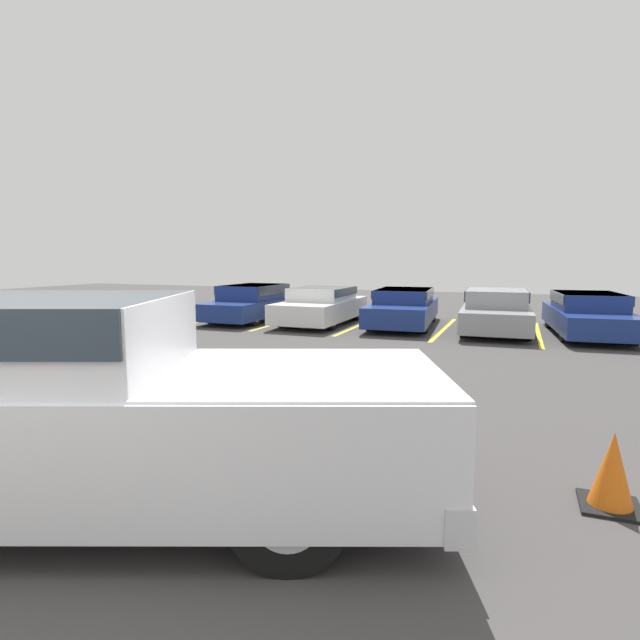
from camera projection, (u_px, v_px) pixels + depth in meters
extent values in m
plane|color=#423F3F|center=(29.00, 568.00, 3.45)|extent=(60.00, 60.00, 0.00)
cube|color=yellow|center=(222.00, 318.00, 17.93)|extent=(0.12, 5.18, 0.01)
cube|color=yellow|center=(288.00, 321.00, 16.96)|extent=(0.12, 5.18, 0.01)
cube|color=yellow|center=(361.00, 325.00, 16.00)|extent=(0.12, 5.18, 0.01)
cube|color=yellow|center=(444.00, 329.00, 15.04)|extent=(0.12, 5.18, 0.01)
cube|color=yellow|center=(538.00, 334.00, 14.08)|extent=(0.12, 5.18, 0.01)
cube|color=silver|center=(78.00, 427.00, 4.18)|extent=(6.33, 4.04, 0.95)
cube|color=silver|center=(36.00, 335.00, 4.08)|extent=(2.68, 2.47, 0.61)
cube|color=#2D3842|center=(35.00, 318.00, 4.06)|extent=(2.66, 2.50, 0.34)
cube|color=silver|center=(305.00, 377.00, 4.12)|extent=(2.77, 2.56, 0.13)
cube|color=silver|center=(428.00, 467.00, 4.21)|extent=(0.92, 1.92, 0.28)
cylinder|color=black|center=(299.00, 429.00, 5.01)|extent=(0.88, 0.58, 0.83)
cylinder|color=#ADADB2|center=(299.00, 429.00, 5.01)|extent=(0.54, 0.45, 0.46)
cylinder|color=black|center=(289.00, 510.00, 3.41)|extent=(0.88, 0.58, 0.83)
cylinder|color=#ADADB2|center=(289.00, 510.00, 3.41)|extent=(0.54, 0.45, 0.46)
cube|color=navy|center=(253.00, 307.00, 17.20)|extent=(1.89, 4.68, 0.55)
cube|color=navy|center=(254.00, 292.00, 17.22)|extent=(1.63, 2.44, 0.49)
cube|color=#2D3842|center=(254.00, 289.00, 17.21)|extent=(1.70, 2.40, 0.30)
cylinder|color=black|center=(254.00, 316.00, 15.69)|extent=(0.23, 0.61, 0.60)
cylinder|color=#ADADB2|center=(254.00, 316.00, 15.69)|extent=(0.24, 0.34, 0.33)
cylinder|color=black|center=(212.00, 314.00, 16.24)|extent=(0.23, 0.61, 0.60)
cylinder|color=#ADADB2|center=(212.00, 314.00, 16.24)|extent=(0.24, 0.34, 0.33)
cylinder|color=black|center=(289.00, 308.00, 18.20)|extent=(0.23, 0.61, 0.60)
cylinder|color=#ADADB2|center=(289.00, 308.00, 18.20)|extent=(0.24, 0.34, 0.33)
cylinder|color=black|center=(252.00, 307.00, 18.75)|extent=(0.23, 0.61, 0.60)
cylinder|color=#ADADB2|center=(252.00, 307.00, 18.75)|extent=(0.24, 0.34, 0.33)
cube|color=silver|center=(321.00, 309.00, 16.21)|extent=(1.90, 4.43, 0.60)
cube|color=silver|center=(322.00, 294.00, 16.23)|extent=(1.65, 2.31, 0.41)
cube|color=#2D3842|center=(322.00, 291.00, 16.22)|extent=(1.73, 2.27, 0.25)
cylinder|color=black|center=(331.00, 320.00, 14.76)|extent=(0.21, 0.61, 0.61)
cylinder|color=#ADADB2|center=(331.00, 320.00, 14.76)|extent=(0.22, 0.34, 0.34)
cylinder|color=black|center=(282.00, 318.00, 15.33)|extent=(0.21, 0.61, 0.61)
cylinder|color=#ADADB2|center=(282.00, 318.00, 15.33)|extent=(0.22, 0.34, 0.34)
cylinder|color=black|center=(356.00, 311.00, 17.13)|extent=(0.21, 0.61, 0.61)
cylinder|color=#ADADB2|center=(356.00, 311.00, 17.13)|extent=(0.22, 0.34, 0.34)
cylinder|color=black|center=(313.00, 310.00, 17.70)|extent=(0.21, 0.61, 0.61)
cylinder|color=#ADADB2|center=(313.00, 310.00, 17.70)|extent=(0.22, 0.34, 0.34)
cube|color=navy|center=(403.00, 311.00, 15.68)|extent=(2.14, 4.85, 0.59)
cube|color=navy|center=(404.00, 295.00, 15.71)|extent=(1.76, 2.57, 0.41)
cube|color=#2D3842|center=(404.00, 293.00, 15.70)|extent=(1.82, 2.53, 0.24)
cylinder|color=black|center=(424.00, 322.00, 14.17)|extent=(0.27, 0.64, 0.62)
cylinder|color=#ADADB2|center=(424.00, 322.00, 14.17)|extent=(0.26, 0.36, 0.34)
cylinder|color=black|center=(371.00, 320.00, 14.63)|extent=(0.27, 0.64, 0.62)
cylinder|color=#ADADB2|center=(371.00, 320.00, 14.63)|extent=(0.26, 0.36, 0.34)
cylinder|color=black|center=(432.00, 312.00, 16.77)|extent=(0.27, 0.64, 0.62)
cylinder|color=#ADADB2|center=(432.00, 312.00, 16.77)|extent=(0.26, 0.36, 0.34)
cylinder|color=black|center=(387.00, 311.00, 17.22)|extent=(0.27, 0.64, 0.62)
cylinder|color=#ADADB2|center=(387.00, 311.00, 17.22)|extent=(0.26, 0.36, 0.34)
cube|color=gray|center=(495.00, 316.00, 14.36)|extent=(2.01, 4.44, 0.57)
cube|color=gray|center=(496.00, 298.00, 14.38)|extent=(1.70, 2.34, 0.48)
cube|color=#2D3842|center=(496.00, 295.00, 14.36)|extent=(1.77, 2.30, 0.29)
cylinder|color=black|center=(528.00, 328.00, 12.93)|extent=(0.24, 0.64, 0.64)
cylinder|color=#ADADB2|center=(528.00, 328.00, 12.93)|extent=(0.23, 0.36, 0.35)
cylinder|color=black|center=(464.00, 326.00, 13.45)|extent=(0.24, 0.64, 0.64)
cylinder|color=#ADADB2|center=(464.00, 326.00, 13.45)|extent=(0.23, 0.36, 0.35)
cylinder|color=black|center=(522.00, 317.00, 15.31)|extent=(0.24, 0.64, 0.64)
cylinder|color=#ADADB2|center=(522.00, 317.00, 15.31)|extent=(0.23, 0.36, 0.35)
cylinder|color=black|center=(469.00, 315.00, 15.82)|extent=(0.24, 0.64, 0.64)
cylinder|color=#ADADB2|center=(469.00, 315.00, 15.82)|extent=(0.23, 0.36, 0.35)
cube|color=navy|center=(588.00, 319.00, 13.70)|extent=(2.13, 4.79, 0.56)
cube|color=navy|center=(588.00, 301.00, 13.73)|extent=(1.74, 2.54, 0.45)
cube|color=#2D3842|center=(588.00, 298.00, 13.71)|extent=(1.81, 2.50, 0.27)
cylinder|color=black|center=(634.00, 332.00, 12.21)|extent=(0.25, 0.65, 0.64)
cylinder|color=#ADADB2|center=(634.00, 332.00, 12.21)|extent=(0.24, 0.37, 0.35)
cylinder|color=black|center=(565.00, 330.00, 12.66)|extent=(0.25, 0.65, 0.64)
cylinder|color=#ADADB2|center=(565.00, 330.00, 12.66)|extent=(0.24, 0.37, 0.35)
cylinder|color=black|center=(606.00, 320.00, 14.77)|extent=(0.25, 0.65, 0.64)
cylinder|color=#ADADB2|center=(606.00, 320.00, 14.77)|extent=(0.24, 0.37, 0.35)
cylinder|color=black|center=(550.00, 318.00, 15.22)|extent=(0.25, 0.65, 0.64)
cylinder|color=#ADADB2|center=(550.00, 318.00, 15.22)|extent=(0.24, 0.37, 0.35)
cube|color=black|center=(610.00, 506.00, 4.28)|extent=(0.48, 0.48, 0.03)
cone|color=orange|center=(612.00, 470.00, 4.24)|extent=(0.37, 0.37, 0.67)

